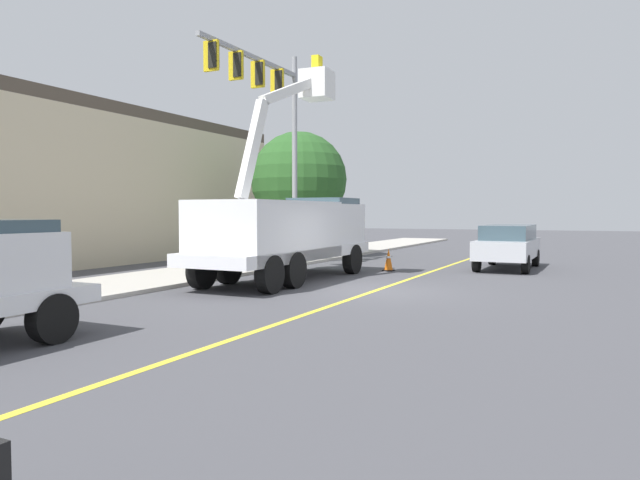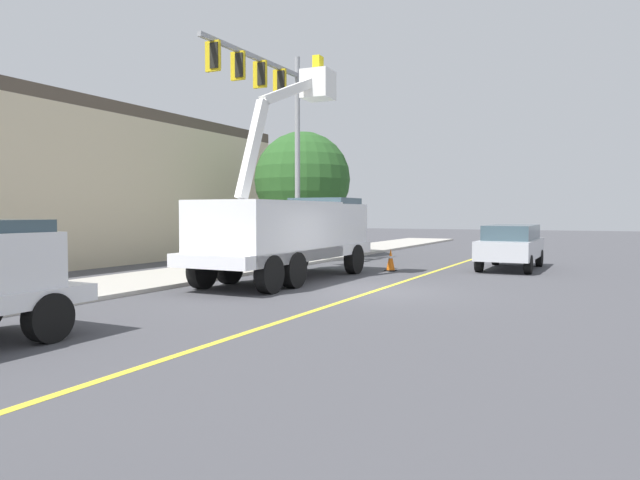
# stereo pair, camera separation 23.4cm
# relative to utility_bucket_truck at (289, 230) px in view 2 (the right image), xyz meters

# --- Properties ---
(ground) EXTENTS (120.00, 120.00, 0.00)m
(ground) POSITION_rel_utility_bucket_truck_xyz_m (-1.42, -3.35, -1.61)
(ground) COLOR #47474C
(sidewalk_far_side) EXTENTS (60.11, 7.31, 0.12)m
(sidewalk_far_side) POSITION_rel_utility_bucket_truck_xyz_m (-0.98, 3.76, -1.55)
(sidewalk_far_side) COLOR #B2ADA3
(sidewalk_far_side) RESTS_ON ground
(lane_centre_stripe) EXTENTS (49.91, 3.26, 0.01)m
(lane_centre_stripe) POSITION_rel_utility_bucket_truck_xyz_m (-1.42, -3.35, -1.61)
(lane_centre_stripe) COLOR yellow
(lane_centre_stripe) RESTS_ON ground
(utility_bucket_truck) EXTENTS (8.34, 3.00, 7.12)m
(utility_bucket_truck) POSITION_rel_utility_bucket_truck_xyz_m (0.00, 0.00, 0.00)
(utility_bucket_truck) COLOR white
(utility_bucket_truck) RESTS_ON ground
(passing_minivan) EXTENTS (4.91, 2.19, 1.69)m
(passing_minivan) POSITION_rel_utility_bucket_truck_xyz_m (6.66, -6.21, -0.64)
(passing_minivan) COLOR silver
(passing_minivan) RESTS_ON ground
(traffic_cone_mid_front) EXTENTS (0.40, 0.40, 0.83)m
(traffic_cone_mid_front) POSITION_rel_utility_bucket_truck_xyz_m (4.12, -2.17, -1.20)
(traffic_cone_mid_front) COLOR black
(traffic_cone_mid_front) RESTS_ON ground
(traffic_signal_mast) EXTENTS (6.56, 0.83, 8.68)m
(traffic_signal_mast) POSITION_rel_utility_bucket_truck_xyz_m (3.43, 2.47, 4.65)
(traffic_signal_mast) COLOR gray
(traffic_signal_mast) RESTS_ON ground
(commercial_building_backdrop) EXTENTS (25.14, 9.74, 6.66)m
(commercial_building_backdrop) POSITION_rel_utility_bucket_truck_xyz_m (0.98, 12.67, 1.72)
(commercial_building_backdrop) COLOR beige
(commercial_building_backdrop) RESTS_ON ground
(street_tree_right) EXTENTS (4.64, 4.64, 6.08)m
(street_tree_right) POSITION_rel_utility_bucket_truck_xyz_m (8.92, 3.71, 2.14)
(street_tree_right) COLOR brown
(street_tree_right) RESTS_ON ground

